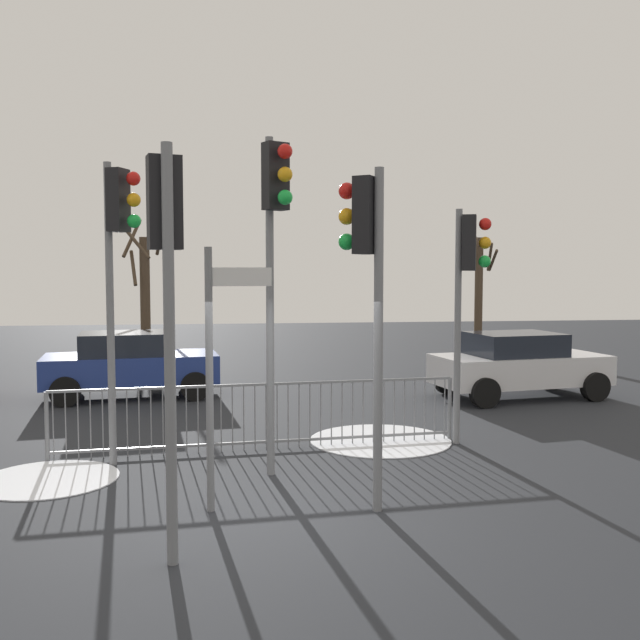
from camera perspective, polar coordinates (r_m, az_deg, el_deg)
The scene contains 14 objects.
ground_plane at distance 8.75m, azimuth -3.78°, elevation -15.12°, with size 60.00×60.00×0.00m, color #26282D.
traffic_light_foreground_right at distance 11.81m, azimuth 11.78°, elevation 3.74°, with size 0.54×0.38×3.86m.
traffic_light_foreground_left at distance 9.73m, azimuth -3.64°, elevation 7.30°, with size 0.40×0.53×4.68m.
traffic_light_rear_left at distance 7.06m, azimuth -12.28°, elevation 4.86°, with size 0.36×0.56×4.07m.
traffic_light_rear_right at distance 8.39m, azimuth 3.79°, elevation 4.73°, with size 0.49×0.44×4.05m.
traffic_light_mid_left at distance 10.68m, azimuth -15.92°, elevation 5.85°, with size 0.54×0.39×4.42m.
direction_sign_post at distance 8.47m, azimuth -8.46°, elevation -3.56°, with size 0.79×0.15×3.14m.
pedestrian_guard_railing at distance 11.47m, azimuth -4.79°, elevation -7.63°, with size 6.49×0.64×1.07m.
car_white_far at distance 16.56m, azimuth 15.63°, elevation -3.41°, with size 4.02×2.42×1.47m.
car_blue_mid at distance 16.61m, azimuth -15.03°, elevation -3.38°, with size 3.99×2.33×1.47m.
bare_tree_left at distance 25.49m, azimuth -13.91°, elevation 2.64°, with size 1.72×1.71×4.81m.
bare_tree_right at distance 27.17m, azimuth 12.64°, elevation 2.59°, with size 1.16×1.11×4.72m.
snow_patch_kerb at distance 10.66m, azimuth -20.97°, elevation -11.81°, with size 1.89×1.89×0.01m, color white.
snow_patch_island at distance 12.18m, azimuth 4.85°, elevation -9.57°, with size 2.38×2.38×0.01m, color white.
Camera 1 is at (-0.50, -8.25, 2.87)m, focal length 39.89 mm.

